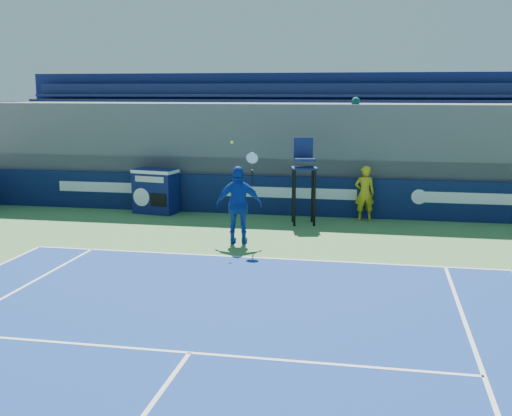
% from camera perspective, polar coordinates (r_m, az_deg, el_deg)
% --- Properties ---
extents(ball_person, '(0.66, 0.51, 1.62)m').
position_cam_1_polar(ball_person, '(19.05, 9.63, 1.31)').
color(ball_person, gold).
rests_on(ball_person, apron).
extents(back_hoarding, '(20.40, 0.21, 1.20)m').
position_cam_1_polar(back_hoarding, '(19.63, 3.12, 1.06)').
color(back_hoarding, '#0B1741').
rests_on(back_hoarding, ground).
extents(match_clock, '(1.43, 0.96, 1.40)m').
position_cam_1_polar(match_clock, '(20.16, -8.92, 1.60)').
color(match_clock, '#101853').
rests_on(match_clock, ground).
extents(umpire_chair, '(0.83, 0.83, 2.48)m').
position_cam_1_polar(umpire_chair, '(18.25, 4.27, 3.27)').
color(umpire_chair, black).
rests_on(umpire_chair, ground).
extents(tennis_player, '(1.20, 0.62, 2.57)m').
position_cam_1_polar(tennis_player, '(15.89, -1.52, 0.26)').
color(tennis_player, '#123797').
rests_on(tennis_player, apron).
extents(stadium_seating, '(21.00, 4.05, 4.40)m').
position_cam_1_polar(stadium_seating, '(21.49, 3.89, 5.18)').
color(stadium_seating, '#525357').
rests_on(stadium_seating, ground).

